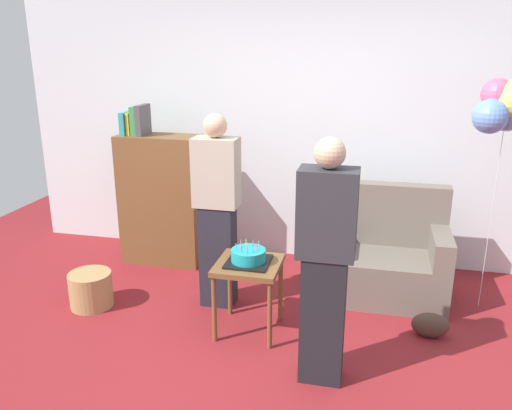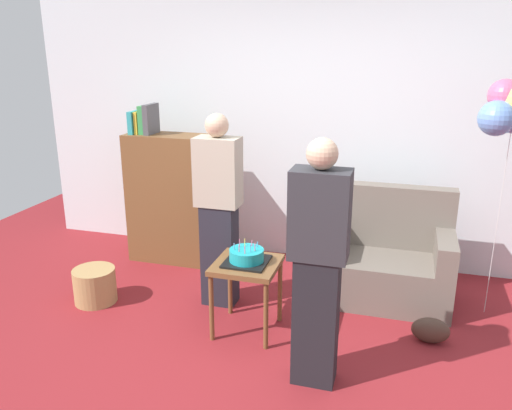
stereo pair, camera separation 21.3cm
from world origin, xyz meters
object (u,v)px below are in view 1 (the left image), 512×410
at_px(couch, 382,257).
at_px(person_blowing_candles, 217,211).
at_px(birthday_cake, 248,257).
at_px(balloon_bunch, 504,106).
at_px(wicker_basket, 91,290).
at_px(bookshelf, 161,198).
at_px(handbag, 430,325).
at_px(side_table, 248,273).
at_px(person_holding_cake, 325,263).

height_order(couch, person_blowing_candles, person_blowing_candles).
distance_m(birthday_cake, balloon_bunch, 2.26).
height_order(birthday_cake, person_blowing_candles, person_blowing_candles).
distance_m(person_blowing_candles, wicker_basket, 1.28).
height_order(bookshelf, balloon_bunch, balloon_bunch).
bearing_deg(birthday_cake, balloon_bunch, 25.07).
distance_m(couch, bookshelf, 2.21).
relative_size(couch, person_blowing_candles, 0.67).
relative_size(person_blowing_candles, handbag, 5.82).
xyz_separation_m(side_table, person_blowing_candles, (-0.36, 0.37, 0.35)).
bearing_deg(handbag, couch, 119.33).
distance_m(couch, balloon_bunch, 1.58).
relative_size(birthday_cake, person_blowing_candles, 0.20).
relative_size(handbag, balloon_bunch, 0.15).
bearing_deg(side_table, handbag, 9.01).
height_order(side_table, handbag, side_table).
xyz_separation_m(wicker_basket, handbag, (2.77, 0.14, -0.05)).
distance_m(person_blowing_candles, person_holding_cake, 1.29).
height_order(side_table, person_blowing_candles, person_blowing_candles).
distance_m(side_table, wicker_basket, 1.44).
distance_m(person_blowing_candles, balloon_bunch, 2.38).
height_order(couch, person_holding_cake, person_holding_cake).
bearing_deg(balloon_bunch, side_table, -154.93).
distance_m(side_table, handbag, 1.44).
height_order(couch, balloon_bunch, balloon_bunch).
relative_size(side_table, person_holding_cake, 0.35).
distance_m(couch, handbag, 0.81).
xyz_separation_m(bookshelf, handbag, (2.55, -0.90, -0.57)).
xyz_separation_m(birthday_cake, handbag, (1.37, 0.22, -0.52)).
bearing_deg(side_table, couch, 41.94).
relative_size(bookshelf, handbag, 5.67).
relative_size(person_blowing_candles, balloon_bunch, 0.86).
bearing_deg(bookshelf, wicker_basket, -101.80).
xyz_separation_m(bookshelf, side_table, (1.18, -1.12, -0.19)).
xyz_separation_m(couch, wicker_basket, (-2.39, -0.82, -0.19)).
distance_m(side_table, balloon_bunch, 2.33).
bearing_deg(balloon_bunch, couch, 176.83).
xyz_separation_m(bookshelf, balloon_bunch, (2.99, -0.28, 1.02)).
distance_m(wicker_basket, balloon_bunch, 3.64).
distance_m(birthday_cake, wicker_basket, 1.48).
bearing_deg(birthday_cake, person_blowing_candles, 133.65).
relative_size(person_blowing_candles, person_holding_cake, 1.00).
xyz_separation_m(couch, bookshelf, (-2.17, 0.23, 0.33)).
distance_m(birthday_cake, person_holding_cake, 0.80).
relative_size(bookshelf, birthday_cake, 4.96).
distance_m(wicker_basket, handbag, 2.77).
relative_size(bookshelf, side_table, 2.78).
relative_size(couch, person_holding_cake, 0.67).
xyz_separation_m(couch, person_blowing_candles, (-1.35, -0.52, 0.49)).
bearing_deg(birthday_cake, bookshelf, 136.46).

